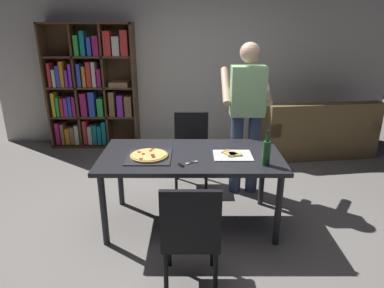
% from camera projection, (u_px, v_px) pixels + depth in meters
% --- Properties ---
extents(ground_plane, '(12.00, 12.00, 0.00)m').
position_uv_depth(ground_plane, '(192.00, 222.00, 3.51)').
color(ground_plane, gray).
extents(back_wall, '(6.40, 0.10, 2.80)m').
position_uv_depth(back_wall, '(192.00, 58.00, 5.48)').
color(back_wall, silver).
rests_on(back_wall, ground_plane).
extents(dining_table, '(1.73, 0.90, 0.75)m').
position_uv_depth(dining_table, '(192.00, 161.00, 3.28)').
color(dining_table, '#232328').
rests_on(dining_table, ground_plane).
extents(chair_near_camera, '(0.42, 0.42, 0.90)m').
position_uv_depth(chair_near_camera, '(192.00, 232.00, 2.45)').
color(chair_near_camera, black).
rests_on(chair_near_camera, ground_plane).
extents(chair_far_side, '(0.42, 0.42, 0.90)m').
position_uv_depth(chair_far_side, '(192.00, 145.00, 4.21)').
color(chair_far_side, black).
rests_on(chair_far_side, ground_plane).
extents(couch, '(1.80, 1.08, 0.85)m').
position_uv_depth(couch, '(315.00, 134.00, 5.27)').
color(couch, brown).
rests_on(couch, ground_plane).
extents(bookshelf, '(1.40, 0.35, 1.95)m').
position_uv_depth(bookshelf, '(93.00, 89.00, 5.43)').
color(bookshelf, '#513823').
rests_on(bookshelf, ground_plane).
extents(person_serving_pizza, '(0.55, 0.54, 1.75)m').
position_uv_depth(person_serving_pizza, '(248.00, 111.00, 3.84)').
color(person_serving_pizza, '#38476B').
rests_on(person_serving_pizza, ground_plane).
extents(pepperoni_pizza_on_tray, '(0.41, 0.41, 0.04)m').
position_uv_depth(pepperoni_pizza_on_tray, '(150.00, 156.00, 3.17)').
color(pepperoni_pizza_on_tray, '#2D2D33').
rests_on(pepperoni_pizza_on_tray, dining_table).
extents(pizza_slices_on_towel, '(0.36, 0.28, 0.03)m').
position_uv_depth(pizza_slices_on_towel, '(233.00, 155.00, 3.21)').
color(pizza_slices_on_towel, white).
rests_on(pizza_slices_on_towel, dining_table).
extents(wine_bottle, '(0.07, 0.07, 0.32)m').
position_uv_depth(wine_bottle, '(267.00, 152.00, 2.96)').
color(wine_bottle, '#194723').
rests_on(wine_bottle, dining_table).
extents(kitchen_scissors, '(0.19, 0.14, 0.01)m').
position_uv_depth(kitchen_scissors, '(186.00, 164.00, 3.01)').
color(kitchen_scissors, silver).
rests_on(kitchen_scissors, dining_table).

